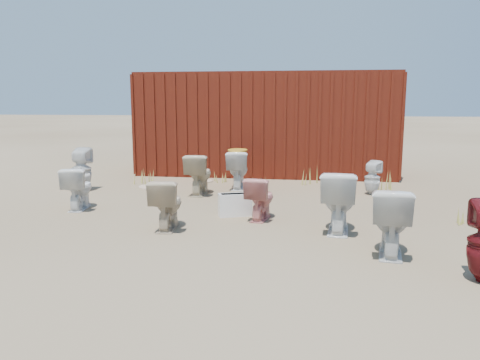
# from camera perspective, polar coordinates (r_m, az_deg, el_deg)

# --- Properties ---
(ground) EXTENTS (100.00, 100.00, 0.00)m
(ground) POSITION_cam_1_polar(r_m,az_deg,el_deg) (6.72, -0.75, -5.48)
(ground) COLOR brown
(ground) RESTS_ON ground
(shipping_container) EXTENTS (6.00, 2.40, 2.40)m
(shipping_container) POSITION_cam_1_polar(r_m,az_deg,el_deg) (11.66, 3.33, 6.90)
(shipping_container) COLOR #440C0B
(shipping_container) RESTS_ON ground
(toilet_front_a) EXTENTS (0.49, 0.73, 0.69)m
(toilet_front_a) POSITION_cam_1_polar(r_m,az_deg,el_deg) (8.06, -19.11, -0.94)
(toilet_front_a) COLOR white
(toilet_front_a) RESTS_ON ground
(toilet_front_pink) EXTENTS (0.46, 0.68, 0.64)m
(toilet_front_pink) POSITION_cam_1_polar(r_m,az_deg,el_deg) (6.96, 2.50, -2.22)
(toilet_front_pink) COLOR #DC857F
(toilet_front_pink) RESTS_ON ground
(toilet_front_c) EXTENTS (0.54, 0.86, 0.84)m
(toilet_front_c) POSITION_cam_1_polar(r_m,az_deg,el_deg) (6.43, 11.90, -2.54)
(toilet_front_c) COLOR white
(toilet_front_c) RESTS_ON ground
(toilet_front_e) EXTENTS (0.54, 0.83, 0.79)m
(toilet_front_e) POSITION_cam_1_polar(r_m,az_deg,el_deg) (5.63, 17.94, -4.77)
(toilet_front_e) COLOR silver
(toilet_front_e) RESTS_ON ground
(toilet_back_a) EXTENTS (0.42, 0.42, 0.84)m
(toilet_back_a) POSITION_cam_1_polar(r_m,az_deg,el_deg) (9.68, -18.77, 1.22)
(toilet_back_a) COLOR silver
(toilet_back_a) RESTS_ON ground
(toilet_back_beige_left) EXTENTS (0.45, 0.72, 0.71)m
(toilet_back_beige_left) POSITION_cam_1_polar(r_m,az_deg,el_deg) (6.51, -8.90, -2.88)
(toilet_back_beige_left) COLOR #C3AE8E
(toilet_back_beige_left) RESTS_ON ground
(toilet_back_beige_right) EXTENTS (0.44, 0.76, 0.77)m
(toilet_back_beige_right) POSITION_cam_1_polar(r_m,az_deg,el_deg) (8.85, -5.01, 0.72)
(toilet_back_beige_right) COLOR #C9B893
(toilet_back_beige_right) RESTS_ON ground
(toilet_back_yellowlid) EXTENTS (0.48, 0.78, 0.77)m
(toilet_back_yellowlid) POSITION_cam_1_polar(r_m,az_deg,el_deg) (9.40, -0.29, 1.26)
(toilet_back_yellowlid) COLOR white
(toilet_back_yellowlid) RESTS_ON ground
(toilet_back_e) EXTENTS (0.40, 0.40, 0.64)m
(toilet_back_e) POSITION_cam_1_polar(r_m,az_deg,el_deg) (9.14, 15.83, 0.27)
(toilet_back_e) COLOR silver
(toilet_back_e) RESTS_ON ground
(yellow_lid) EXTENTS (0.39, 0.49, 0.02)m
(yellow_lid) POSITION_cam_1_polar(r_m,az_deg,el_deg) (9.35, -0.29, 3.67)
(yellow_lid) COLOR gold
(yellow_lid) RESTS_ON toilet_back_yellowlid
(loose_tank) EXTENTS (0.54, 0.36, 0.35)m
(loose_tank) POSITION_cam_1_polar(r_m,az_deg,el_deg) (7.19, -0.63, -3.03)
(loose_tank) COLOR white
(loose_tank) RESTS_ON ground
(loose_lid_near) EXTENTS (0.55, 0.61, 0.02)m
(loose_lid_near) POSITION_cam_1_polar(r_m,az_deg,el_deg) (9.74, -11.14, -0.84)
(loose_lid_near) COLOR #C9AE92
(loose_lid_near) RESTS_ON ground
(loose_lid_far) EXTENTS (0.45, 0.53, 0.02)m
(loose_lid_far) POSITION_cam_1_polar(r_m,az_deg,el_deg) (10.30, -4.36, -0.12)
(loose_lid_far) COLOR #C0A98B
(loose_lid_far) RESTS_ON ground
(weed_clump_a) EXTENTS (0.36, 0.36, 0.30)m
(weed_clump_a) POSITION_cam_1_polar(r_m,az_deg,el_deg) (10.23, -11.57, 0.42)
(weed_clump_a) COLOR #A39C41
(weed_clump_a) RESTS_ON ground
(weed_clump_b) EXTENTS (0.32, 0.32, 0.31)m
(weed_clump_b) POSITION_cam_1_polar(r_m,az_deg,el_deg) (8.98, 2.53, -0.62)
(weed_clump_b) COLOR #A39C41
(weed_clump_b) RESTS_ON ground
(weed_clump_c) EXTENTS (0.36, 0.36, 0.36)m
(weed_clump_c) POSITION_cam_1_polar(r_m,az_deg,el_deg) (9.71, 16.88, -0.09)
(weed_clump_c) COLOR #A39C41
(weed_clump_c) RESTS_ON ground
(weed_clump_d) EXTENTS (0.30, 0.30, 0.23)m
(weed_clump_d) POSITION_cam_1_polar(r_m,az_deg,el_deg) (10.22, -2.59, 0.39)
(weed_clump_d) COLOR #A39C41
(weed_clump_d) RESTS_ON ground
(weed_clump_e) EXTENTS (0.34, 0.34, 0.34)m
(weed_clump_e) POSITION_cam_1_polar(r_m,az_deg,el_deg) (10.03, 8.51, 0.45)
(weed_clump_e) COLOR #A39C41
(weed_clump_e) RESTS_ON ground
(weed_clump_f) EXTENTS (0.28, 0.28, 0.24)m
(weed_clump_f) POSITION_cam_1_polar(r_m,az_deg,el_deg) (7.37, 25.74, -4.11)
(weed_clump_f) COLOR #A39C41
(weed_clump_f) RESTS_ON ground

